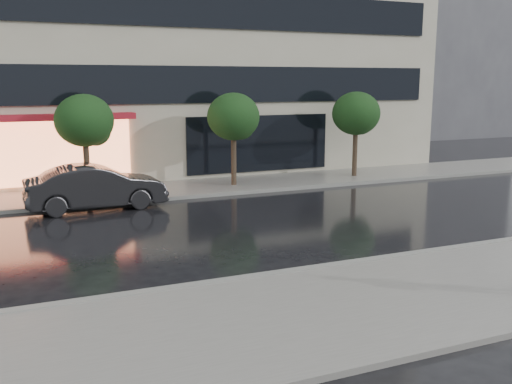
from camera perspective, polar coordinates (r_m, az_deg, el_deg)
ground at (r=14.22m, az=0.86°, el=-7.23°), size 120.00×120.00×0.00m
sidewalk_near at (r=11.49m, az=7.57°, el=-11.57°), size 60.00×4.50×0.12m
sidewalk_far at (r=23.66m, az=-9.24°, el=0.19°), size 60.00×3.50×0.12m
curb_near at (r=13.34m, az=2.62°, el=-8.18°), size 60.00×0.25×0.14m
curb_far at (r=21.99m, az=-8.14°, el=-0.58°), size 60.00×0.25×0.14m
bg_building_right at (r=51.29m, az=15.40°, el=14.63°), size 12.00×12.00×16.00m
tree_mid_west at (r=22.57m, az=-16.64°, el=6.69°), size 2.20×2.20×3.99m
tree_mid_east at (r=23.99m, az=-2.16°, el=7.37°), size 2.20×2.20×3.99m
tree_far_east at (r=26.72m, az=10.05°, el=7.59°), size 2.20×2.20×3.99m
parked_car at (r=20.80m, az=-15.71°, el=0.47°), size 4.86×1.87×1.58m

